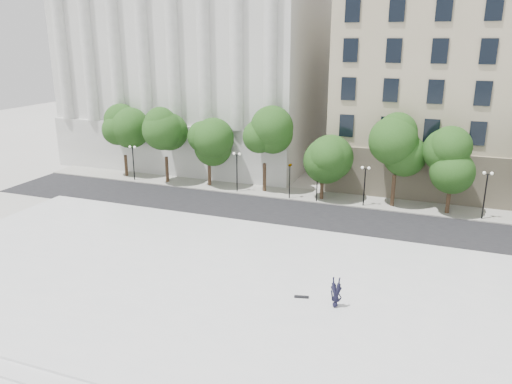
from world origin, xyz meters
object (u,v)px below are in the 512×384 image
at_px(traffic_light_east, 318,165).
at_px(traffic_light_west, 290,164).
at_px(person_lying, 336,303).
at_px(skateboard, 301,297).

bearing_deg(traffic_light_east, traffic_light_west, 180.00).
bearing_deg(person_lying, traffic_light_west, 111.95).
relative_size(traffic_light_west, traffic_light_east, 0.97).
bearing_deg(skateboard, traffic_light_west, 96.18).
relative_size(person_lying, skateboard, 2.14).
bearing_deg(traffic_light_east, skateboard, -78.62).
distance_m(person_lying, skateboard, 2.18).
relative_size(traffic_light_east, skateboard, 4.86).
xyz_separation_m(person_lying, skateboard, (-2.14, 0.36, -0.21)).
distance_m(traffic_light_west, skateboard, 20.84).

